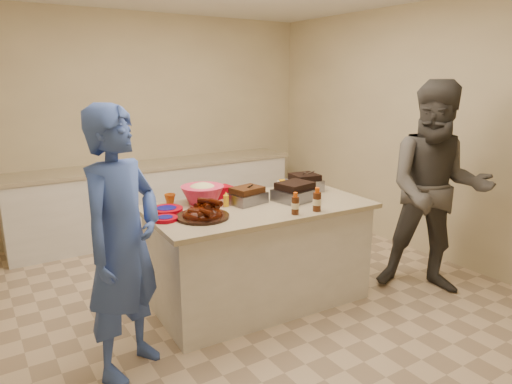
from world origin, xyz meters
TOP-DOWN VIEW (x-y plane):
  - room at (0.00, 0.00)m, footprint 4.50×5.00m
  - back_counter at (0.00, 2.20)m, footprint 3.60×0.64m
  - island at (0.06, -0.04)m, footprint 1.91×1.07m
  - rib_platter at (-0.50, -0.12)m, footprint 0.47×0.47m
  - pulled_pork_tray at (0.00, 0.06)m, footprint 0.34×0.28m
  - brisket_tray at (0.40, -0.09)m, footprint 0.38×0.34m
  - roasting_pan at (0.69, 0.14)m, footprint 0.31×0.31m
  - coleslaw_bowl at (-0.31, 0.27)m, footprint 0.39×0.39m
  - sausage_plate at (0.10, 0.28)m, footprint 0.34×0.34m
  - mac_cheese_dish at (0.70, 0.32)m, footprint 0.30×0.25m
  - bbq_bottle_a at (0.15, -0.42)m, footprint 0.06×0.06m
  - bbq_bottle_b at (0.35, -0.45)m, footprint 0.07×0.07m
  - mustard_bottle at (-0.20, 0.07)m, footprint 0.05×0.05m
  - sauce_bowl at (0.11, 0.09)m, footprint 0.14×0.05m
  - plate_stack_large at (-0.68, 0.19)m, footprint 0.27×0.27m
  - plate_stack_small at (-0.77, -0.03)m, footprint 0.20×0.20m
  - plastic_cup at (-0.56, 0.38)m, footprint 0.10×0.09m
  - basket_stack at (-0.09, 0.36)m, footprint 0.21×0.16m
  - guest_blue at (-1.20, -0.38)m, footprint 1.54×1.84m
  - guest_gray at (1.51, -0.70)m, footprint 2.03×1.99m

SIDE VIEW (x-z plane):
  - room at x=0.00m, z-range -1.35..1.35m
  - island at x=0.06m, z-range -0.44..0.44m
  - guest_blue at x=-1.20m, z-range -0.21..0.21m
  - guest_gray at x=1.51m, z-range -0.36..0.36m
  - back_counter at x=0.00m, z-range 0.00..0.90m
  - rib_platter at x=-0.50m, z-range 0.80..0.97m
  - pulled_pork_tray at x=0.00m, z-range 0.84..0.93m
  - brisket_tray at x=0.40m, z-range 0.83..0.93m
  - roasting_pan at x=0.69m, z-range 0.83..0.94m
  - coleslaw_bowl at x=-0.31m, z-range 0.76..1.01m
  - sausage_plate at x=0.10m, z-range 0.86..0.91m
  - mac_cheese_dish at x=0.70m, z-range 0.85..0.92m
  - bbq_bottle_a at x=0.15m, z-range 0.80..0.97m
  - bbq_bottle_b at x=0.35m, z-range 0.79..0.98m
  - mustard_bottle at x=-0.20m, z-range 0.82..0.95m
  - sauce_bowl at x=0.11m, z-range 0.82..0.95m
  - plate_stack_large at x=-0.68m, z-range 0.87..0.90m
  - plate_stack_small at x=-0.77m, z-range 0.87..0.90m
  - plastic_cup at x=-0.56m, z-range 0.84..0.93m
  - basket_stack at x=-0.09m, z-range 0.83..0.93m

